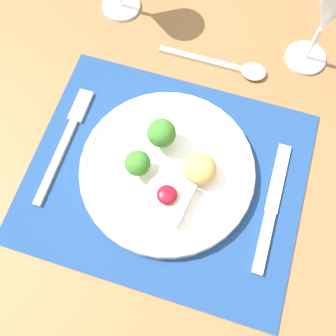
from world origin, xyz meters
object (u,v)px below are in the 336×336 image
Objects in this scene: dinner_plate at (168,169)px; knife at (270,215)px; spoon at (236,67)px; wine_glass_near at (331,10)px; fork at (67,136)px.

knife is at bearing -6.94° from dinner_plate.
dinner_plate reaches higher than spoon.
spoon is at bearing 113.15° from knife.
wine_glass_near is at bearing 25.59° from spoon.
spoon is at bearing 45.13° from fork.
fork is (-0.18, 0.01, -0.01)m from dinner_plate.
knife is at bearing -90.34° from wine_glass_near.
wine_glass_near reaches higher than spoon.
dinner_plate reaches higher than fork.
dinner_plate reaches higher than knife.
fork is 0.35m from knife.
spoon reaches higher than fork.
knife is (0.17, -0.02, -0.01)m from dinner_plate.
fork is at bearing -139.04° from spoon.
dinner_plate is 1.29× the size of knife.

